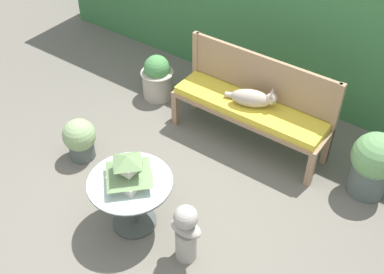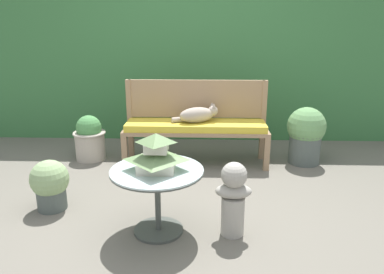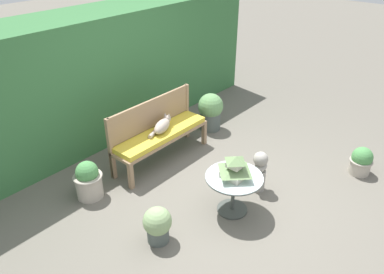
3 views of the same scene
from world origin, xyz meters
TOP-DOWN VIEW (x-y plane):
  - ground at (0.00, 0.00)m, footprint 30.00×30.00m
  - foliage_hedge_back at (0.00, 2.60)m, footprint 6.40×1.06m
  - garden_bench at (0.07, 1.17)m, footprint 1.58×0.42m
  - bench_backrest at (0.07, 1.36)m, footprint 1.58×0.06m
  - cat at (0.10, 1.17)m, footprint 0.51×0.29m
  - patio_table at (-0.17, -0.28)m, footprint 0.68×0.68m
  - pagoda_birdhouse at (-0.17, -0.28)m, footprint 0.35×0.35m
  - garden_bust at (0.39, -0.29)m, footprint 0.27×0.19m
  - potted_plant_patio_mid at (-1.15, 1.27)m, footprint 0.37×0.37m
  - potted_plant_bench_left at (-1.12, 0.05)m, footprint 0.32×0.32m
  - potted_plant_path_edge at (1.30, 1.23)m, footprint 0.42×0.42m

SIDE VIEW (x-z plane):
  - ground at x=0.00m, z-range 0.00..0.00m
  - potted_plant_bench_left at x=-1.12m, z-range 0.01..0.44m
  - potted_plant_patio_mid at x=-1.15m, z-range -0.01..0.51m
  - garden_bust at x=0.39m, z-range 0.02..0.59m
  - potted_plant_path_edge at x=1.30m, z-range 0.02..0.66m
  - patio_table at x=-0.17m, z-range 0.15..0.65m
  - garden_bench at x=0.07m, z-range 0.17..0.64m
  - cat at x=0.10m, z-range 0.46..0.67m
  - pagoda_birdhouse at x=-0.17m, z-range 0.49..0.76m
  - bench_backrest at x=0.07m, z-range 0.20..1.11m
  - foliage_hedge_back at x=0.00m, z-range 0.00..1.96m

